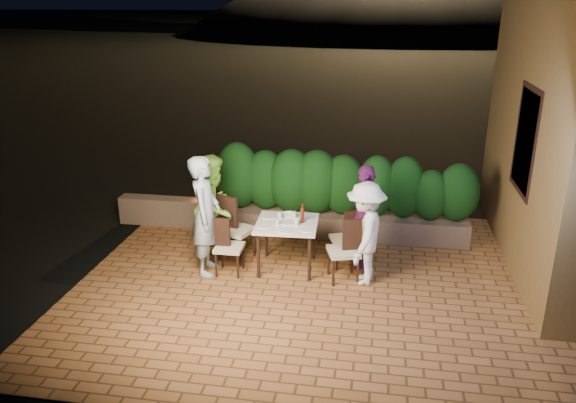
% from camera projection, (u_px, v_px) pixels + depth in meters
% --- Properties ---
extents(ground, '(400.00, 400.00, 0.00)m').
position_uv_depth(ground, '(317.00, 301.00, 7.74)').
color(ground, black).
rests_on(ground, ground).
extents(terrace_floor, '(7.00, 6.00, 0.15)m').
position_uv_depth(terrace_floor, '(321.00, 287.00, 8.23)').
color(terrace_floor, brown).
rests_on(terrace_floor, ground).
extents(window_pane, '(0.08, 1.00, 1.40)m').
position_uv_depth(window_pane, '(528.00, 141.00, 8.01)').
color(window_pane, black).
rests_on(window_pane, building_wall).
extents(window_frame, '(0.06, 1.15, 1.55)m').
position_uv_depth(window_frame, '(527.00, 141.00, 8.01)').
color(window_frame, black).
rests_on(window_frame, building_wall).
extents(planter, '(4.20, 0.55, 0.40)m').
position_uv_depth(planter, '(344.00, 225.00, 9.77)').
color(planter, brown).
rests_on(planter, ground).
extents(hedge, '(4.00, 0.70, 1.10)m').
position_uv_depth(hedge, '(345.00, 184.00, 9.52)').
color(hedge, '#0F3710').
rests_on(hedge, planter).
extents(parapet, '(2.20, 0.30, 0.50)m').
position_uv_depth(parapet, '(179.00, 212.00, 10.22)').
color(parapet, brown).
rests_on(parapet, ground).
extents(hill, '(52.00, 40.00, 22.00)m').
position_uv_depth(hill, '(395.00, 72.00, 64.43)').
color(hill, black).
rests_on(hill, ground).
extents(dining_table, '(0.95, 0.95, 0.75)m').
position_uv_depth(dining_table, '(287.00, 245.00, 8.53)').
color(dining_table, white).
rests_on(dining_table, ground).
extents(plate_nw, '(0.19, 0.19, 0.01)m').
position_uv_depth(plate_nw, '(264.00, 226.00, 8.25)').
color(plate_nw, white).
rests_on(plate_nw, dining_table).
extents(plate_sw, '(0.21, 0.21, 0.01)m').
position_uv_depth(plate_sw, '(269.00, 217.00, 8.61)').
color(plate_sw, white).
rests_on(plate_sw, dining_table).
extents(plate_ne, '(0.22, 0.22, 0.01)m').
position_uv_depth(plate_ne, '(307.00, 229.00, 8.13)').
color(plate_ne, white).
rests_on(plate_ne, dining_table).
extents(plate_se, '(0.22, 0.22, 0.01)m').
position_uv_depth(plate_se, '(307.00, 218.00, 8.58)').
color(plate_se, white).
rests_on(plate_se, dining_table).
extents(plate_centre, '(0.22, 0.22, 0.01)m').
position_uv_depth(plate_centre, '(287.00, 223.00, 8.38)').
color(plate_centre, white).
rests_on(plate_centre, dining_table).
extents(plate_front, '(0.21, 0.21, 0.01)m').
position_uv_depth(plate_front, '(286.00, 231.00, 8.09)').
color(plate_front, white).
rests_on(plate_front, dining_table).
extents(glass_nw, '(0.06, 0.06, 0.10)m').
position_uv_depth(glass_nw, '(277.00, 222.00, 8.29)').
color(glass_nw, silver).
rests_on(glass_nw, dining_table).
extents(glass_sw, '(0.06, 0.06, 0.11)m').
position_uv_depth(glass_sw, '(280.00, 215.00, 8.53)').
color(glass_sw, silver).
rests_on(glass_sw, dining_table).
extents(glass_ne, '(0.07, 0.07, 0.12)m').
position_uv_depth(glass_ne, '(296.00, 221.00, 8.28)').
color(glass_ne, silver).
rests_on(glass_ne, dining_table).
extents(glass_se, '(0.06, 0.06, 0.11)m').
position_uv_depth(glass_se, '(294.00, 215.00, 8.55)').
color(glass_se, silver).
rests_on(glass_se, dining_table).
extents(beer_bottle, '(0.06, 0.06, 0.31)m').
position_uv_depth(beer_bottle, '(302.00, 213.00, 8.35)').
color(beer_bottle, '#4E1D0D').
rests_on(beer_bottle, dining_table).
extents(bowl, '(0.26, 0.26, 0.05)m').
position_uv_depth(bowl, '(288.00, 215.00, 8.65)').
color(bowl, white).
rests_on(bowl, dining_table).
extents(chair_left_front, '(0.41, 0.41, 0.88)m').
position_uv_depth(chair_left_front, '(229.00, 246.00, 8.35)').
color(chair_left_front, black).
rests_on(chair_left_front, ground).
extents(chair_left_back, '(0.61, 0.61, 1.02)m').
position_uv_depth(chair_left_back, '(237.00, 229.00, 8.80)').
color(chair_left_back, black).
rests_on(chair_left_back, ground).
extents(chair_right_front, '(0.55, 0.55, 0.95)m').
position_uv_depth(chair_right_front, '(344.00, 250.00, 8.14)').
color(chair_right_front, black).
rests_on(chair_right_front, ground).
extents(chair_right_back, '(0.53, 0.53, 0.89)m').
position_uv_depth(chair_right_back, '(345.00, 238.00, 8.61)').
color(chair_right_back, black).
rests_on(chair_right_back, ground).
extents(diner_blue, '(0.50, 0.70, 1.81)m').
position_uv_depth(diner_blue, '(205.00, 216.00, 8.24)').
color(diner_blue, '#A0B7CE').
rests_on(diner_blue, ground).
extents(diner_green, '(0.71, 0.87, 1.69)m').
position_uv_depth(diner_green, '(215.00, 207.00, 8.75)').
color(diner_green, '#94E447').
rests_on(diner_green, ground).
extents(diner_white, '(0.70, 1.05, 1.52)m').
position_uv_depth(diner_white, '(365.00, 233.00, 7.98)').
color(diner_white, white).
rests_on(diner_white, ground).
extents(diner_purple, '(0.67, 1.02, 1.61)m').
position_uv_depth(diner_purple, '(365.00, 216.00, 8.52)').
color(diner_purple, '#762770').
rests_on(diner_purple, ground).
extents(parapet_lamp, '(0.10, 0.10, 0.14)m').
position_uv_depth(parapet_lamp, '(200.00, 197.00, 10.05)').
color(parapet_lamp, orange).
rests_on(parapet_lamp, parapet).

